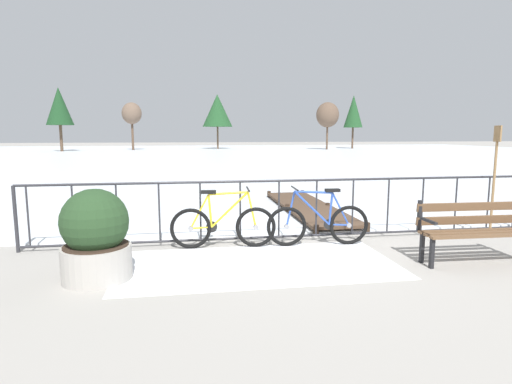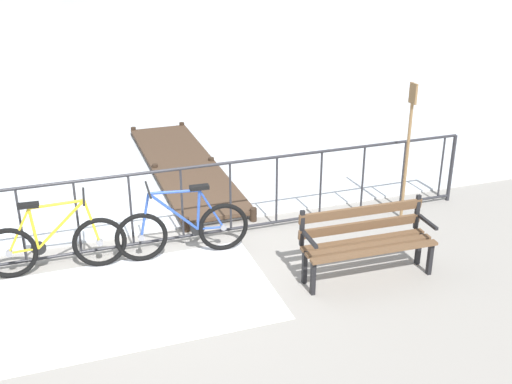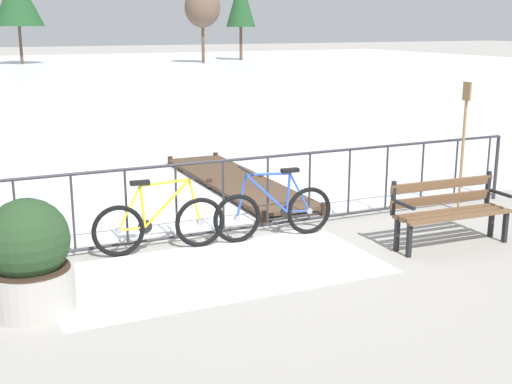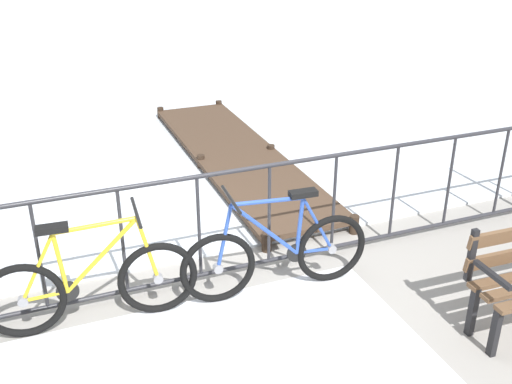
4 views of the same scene
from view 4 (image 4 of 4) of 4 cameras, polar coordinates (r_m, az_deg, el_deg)
ground_plane at (r=5.65m, az=-1.93°, el=-7.84°), size 160.00×160.00×0.00m
railing_fence at (r=5.37m, az=-2.02°, el=-2.83°), size 9.06×0.06×1.07m
bicycle_near_railing at (r=5.25m, az=1.98°, el=-5.92°), size 1.71×0.52×0.97m
bicycle_second at (r=5.02m, az=-15.31°, el=-8.53°), size 1.71×0.52×0.97m
wooden_dock at (r=8.01m, az=-1.85°, el=3.46°), size 1.10×4.57×0.20m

